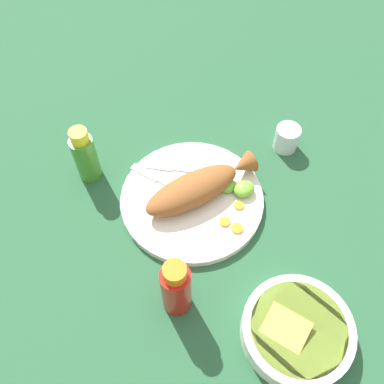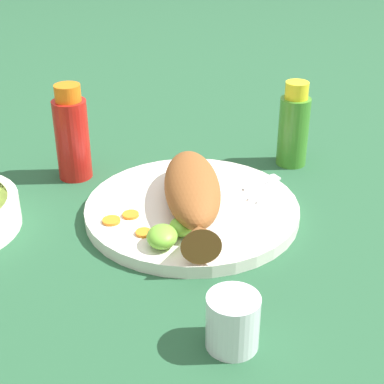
{
  "view_description": "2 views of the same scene",
  "coord_description": "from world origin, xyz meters",
  "px_view_note": "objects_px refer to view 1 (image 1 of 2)",
  "views": [
    {
      "loc": [
        0.2,
        0.46,
        0.79
      ],
      "look_at": [
        0.0,
        0.0,
        0.04
      ],
      "focal_mm": 40.0,
      "sensor_mm": 36.0,
      "label": 1
    },
    {
      "loc": [
        -0.74,
        -0.03,
        0.44
      ],
      "look_at": [
        0.0,
        0.0,
        0.04
      ],
      "focal_mm": 55.0,
      "sensor_mm": 36.0,
      "label": 2
    }
  ],
  "objects_px": {
    "fried_fish": "(198,187)",
    "fork_near": "(162,181)",
    "hot_sauce_bottle_red": "(176,288)",
    "salt_cup": "(286,139)",
    "hot_sauce_bottle_green": "(85,156)",
    "main_plate": "(192,199)",
    "fork_far": "(177,169)",
    "guacamole_bowl": "(297,331)"
  },
  "relations": [
    {
      "from": "hot_sauce_bottle_red",
      "to": "fork_far",
      "type": "bearing_deg",
      "value": -112.95
    },
    {
      "from": "main_plate",
      "to": "salt_cup",
      "type": "distance_m",
      "value": 0.27
    },
    {
      "from": "guacamole_bowl",
      "to": "hot_sauce_bottle_green",
      "type": "bearing_deg",
      "value": -65.12
    },
    {
      "from": "fork_far",
      "to": "hot_sauce_bottle_green",
      "type": "distance_m",
      "value": 0.2
    },
    {
      "from": "fork_far",
      "to": "salt_cup",
      "type": "relative_size",
      "value": 2.62
    },
    {
      "from": "fork_near",
      "to": "main_plate",
      "type": "bearing_deg",
      "value": -178.91
    },
    {
      "from": "fried_fish",
      "to": "fork_near",
      "type": "xyz_separation_m",
      "value": [
        0.06,
        -0.06,
        -0.03
      ]
    },
    {
      "from": "fork_far",
      "to": "guacamole_bowl",
      "type": "distance_m",
      "value": 0.42
    },
    {
      "from": "fork_near",
      "to": "hot_sauce_bottle_green",
      "type": "relative_size",
      "value": 1.12
    },
    {
      "from": "fried_fish",
      "to": "hot_sauce_bottle_red",
      "type": "xyz_separation_m",
      "value": [
        0.13,
        0.2,
        0.03
      ]
    },
    {
      "from": "fork_near",
      "to": "fried_fish",
      "type": "bearing_deg",
      "value": -170.47
    },
    {
      "from": "main_plate",
      "to": "hot_sauce_bottle_red",
      "type": "distance_m",
      "value": 0.24
    },
    {
      "from": "fried_fish",
      "to": "guacamole_bowl",
      "type": "distance_m",
      "value": 0.34
    },
    {
      "from": "fork_near",
      "to": "salt_cup",
      "type": "xyz_separation_m",
      "value": [
        -0.31,
        0.01,
        0.01
      ]
    },
    {
      "from": "hot_sauce_bottle_green",
      "to": "fried_fish",
      "type": "bearing_deg",
      "value": 140.28
    },
    {
      "from": "fork_far",
      "to": "fork_near",
      "type": "bearing_deg",
      "value": 55.68
    },
    {
      "from": "hot_sauce_bottle_green",
      "to": "guacamole_bowl",
      "type": "relative_size",
      "value": 0.73
    },
    {
      "from": "fried_fish",
      "to": "fork_near",
      "type": "height_order",
      "value": "fried_fish"
    },
    {
      "from": "fork_near",
      "to": "hot_sauce_bottle_red",
      "type": "relative_size",
      "value": 1.04
    },
    {
      "from": "salt_cup",
      "to": "hot_sauce_bottle_green",
      "type": "bearing_deg",
      "value": -14.02
    },
    {
      "from": "hot_sauce_bottle_red",
      "to": "hot_sauce_bottle_green",
      "type": "distance_m",
      "value": 0.36
    },
    {
      "from": "hot_sauce_bottle_green",
      "to": "fork_far",
      "type": "bearing_deg",
      "value": 155.76
    },
    {
      "from": "fried_fish",
      "to": "hot_sauce_bottle_red",
      "type": "distance_m",
      "value": 0.24
    },
    {
      "from": "hot_sauce_bottle_red",
      "to": "salt_cup",
      "type": "relative_size",
      "value": 2.52
    },
    {
      "from": "hot_sauce_bottle_red",
      "to": "guacamole_bowl",
      "type": "distance_m",
      "value": 0.23
    },
    {
      "from": "fork_far",
      "to": "guacamole_bowl",
      "type": "bearing_deg",
      "value": 131.08
    },
    {
      "from": "fried_fish",
      "to": "guacamole_bowl",
      "type": "xyz_separation_m",
      "value": [
        -0.04,
        0.34,
        -0.02
      ]
    },
    {
      "from": "fork_far",
      "to": "main_plate",
      "type": "bearing_deg",
      "value": 124.42
    },
    {
      "from": "main_plate",
      "to": "fork_far",
      "type": "bearing_deg",
      "value": -89.45
    },
    {
      "from": "main_plate",
      "to": "guacamole_bowl",
      "type": "height_order",
      "value": "guacamole_bowl"
    },
    {
      "from": "fork_far",
      "to": "hot_sauce_bottle_green",
      "type": "relative_size",
      "value": 1.12
    },
    {
      "from": "main_plate",
      "to": "hot_sauce_bottle_red",
      "type": "relative_size",
      "value": 1.99
    },
    {
      "from": "fork_near",
      "to": "hot_sauce_bottle_green",
      "type": "height_order",
      "value": "hot_sauce_bottle_green"
    },
    {
      "from": "fork_far",
      "to": "salt_cup",
      "type": "distance_m",
      "value": 0.27
    },
    {
      "from": "hot_sauce_bottle_red",
      "to": "hot_sauce_bottle_green",
      "type": "relative_size",
      "value": 1.08
    },
    {
      "from": "fried_fish",
      "to": "hot_sauce_bottle_green",
      "type": "bearing_deg",
      "value": -45.93
    },
    {
      "from": "main_plate",
      "to": "fork_far",
      "type": "relative_size",
      "value": 1.91
    },
    {
      "from": "salt_cup",
      "to": "guacamole_bowl",
      "type": "distance_m",
      "value": 0.44
    },
    {
      "from": "hot_sauce_bottle_red",
      "to": "salt_cup",
      "type": "height_order",
      "value": "hot_sauce_bottle_red"
    },
    {
      "from": "main_plate",
      "to": "hot_sauce_bottle_green",
      "type": "bearing_deg",
      "value": -42.17
    },
    {
      "from": "fork_near",
      "to": "salt_cup",
      "type": "relative_size",
      "value": 2.63
    },
    {
      "from": "fried_fish",
      "to": "salt_cup",
      "type": "xyz_separation_m",
      "value": [
        -0.25,
        -0.05,
        -0.02
      ]
    }
  ]
}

